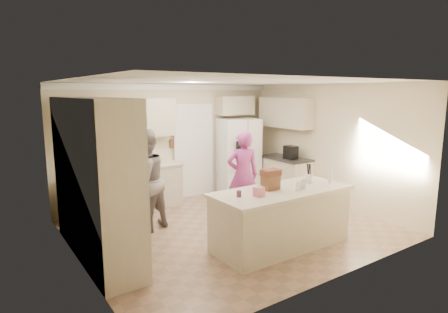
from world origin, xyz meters
TOP-DOWN VIEW (x-y plane):
  - floor at (0.00, 0.00)m, footprint 5.20×4.60m
  - ceiling at (0.00, 0.00)m, footprint 5.20×4.60m
  - wall_back at (0.00, 2.31)m, footprint 5.20×0.02m
  - wall_front at (0.00, -2.31)m, footprint 5.20×0.02m
  - wall_left at (-2.61, 0.00)m, footprint 0.02×4.60m
  - wall_right at (2.61, 0.00)m, footprint 0.02×4.60m
  - crown_back at (0.00, 2.26)m, footprint 5.20×0.08m
  - pantry_bank at (-2.30, 0.20)m, footprint 0.60×2.60m
  - back_base_cab at (-1.15, 2.00)m, footprint 2.20×0.60m
  - back_countertop at (-1.15, 1.99)m, footprint 2.24×0.63m
  - back_upper_cab at (-1.15, 2.12)m, footprint 2.20×0.35m
  - doorway_opening at (0.55, 2.28)m, footprint 0.90×0.06m
  - doorway_casing at (0.55, 2.24)m, footprint 1.02×0.03m
  - wall_frame_upper at (0.02, 2.27)m, footprint 0.15×0.02m
  - wall_frame_lower at (0.02, 2.27)m, footprint 0.15×0.02m
  - refrigerator at (1.56, 1.86)m, footprint 1.00×0.84m
  - fridge_seam at (1.56, 1.50)m, footprint 0.02×0.02m
  - fridge_dispenser at (1.34, 1.49)m, footprint 0.22×0.03m
  - fridge_handle_l at (1.51, 1.49)m, footprint 0.02×0.02m
  - fridge_handle_r at (1.61, 1.49)m, footprint 0.02×0.02m
  - over_fridge_cab at (1.65, 2.12)m, footprint 0.95×0.35m
  - right_base_cab at (2.30, 1.00)m, footprint 0.60×1.20m
  - right_countertop at (2.29, 1.00)m, footprint 0.63×1.24m
  - right_upper_cab at (2.43, 1.20)m, footprint 0.35×1.50m
  - coffee_maker at (2.25, 0.80)m, footprint 0.22×0.28m
  - island_base at (0.20, -1.10)m, footprint 2.20×0.90m
  - island_top at (0.20, -1.10)m, footprint 2.28×0.96m
  - utensil_crock at (0.85, -1.05)m, footprint 0.13×0.13m
  - tissue_box at (-0.35, -1.20)m, footprint 0.13×0.13m
  - tissue_plume at (-0.35, -1.20)m, footprint 0.08×0.08m
  - dollhouse_body at (0.05, -1.00)m, footprint 0.26×0.18m
  - dollhouse_roof at (0.05, -1.00)m, footprint 0.28×0.20m
  - jam_jar at (-0.60, -1.05)m, footprint 0.07×0.07m
  - greeting_card_a at (0.35, -1.30)m, footprint 0.12×0.06m
  - greeting_card_b at (0.50, -1.25)m, footprint 0.12×0.05m
  - water_bottle at (1.15, -1.25)m, footprint 0.07×0.07m
  - shaker_salt at (1.02, -0.88)m, footprint 0.05×0.05m
  - shaker_pepper at (1.09, -0.88)m, footprint 0.05×0.05m
  - teen_boy at (-1.30, 0.76)m, footprint 1.06×0.96m
  - teen_girl at (0.53, 0.33)m, footprint 0.73×0.62m
  - fridge_magnets at (1.56, 1.49)m, footprint 0.76×0.02m

SIDE VIEW (x-z plane):
  - floor at x=0.00m, z-range -0.02..0.00m
  - back_base_cab at x=-1.15m, z-range 0.00..0.88m
  - right_base_cab at x=2.30m, z-range 0.00..0.88m
  - island_base at x=0.20m, z-range 0.00..0.88m
  - teen_girl at x=0.53m, z-range 0.00..1.70m
  - teen_boy at x=-1.30m, z-range 0.00..1.80m
  - back_countertop at x=-1.15m, z-range 0.88..0.92m
  - refrigerator at x=1.56m, z-range 0.00..1.80m
  - fridge_seam at x=1.56m, z-range 0.01..1.79m
  - right_countertop at x=2.29m, z-range 0.88..0.92m
  - island_top at x=0.20m, z-range 0.88..0.93m
  - fridge_magnets at x=1.56m, z-range 0.18..1.62m
  - jam_jar at x=-0.60m, z-range 0.93..1.02m
  - shaker_salt at x=1.02m, z-range 0.93..1.02m
  - shaker_pepper at x=1.09m, z-range 0.93..1.02m
  - tissue_box at x=-0.35m, z-range 0.93..1.07m
  - utensil_crock at x=0.85m, z-range 0.93..1.07m
  - greeting_card_a at x=0.35m, z-range 0.93..1.08m
  - greeting_card_b at x=0.50m, z-range 0.93..1.08m
  - dollhouse_body at x=0.05m, z-range 0.93..1.15m
  - water_bottle at x=1.15m, z-range 0.92..1.17m
  - doorway_opening at x=0.55m, z-range 0.00..2.10m
  - doorway_casing at x=0.55m, z-range -0.06..2.16m
  - fridge_handle_l at x=1.51m, z-range 0.62..1.48m
  - fridge_handle_r at x=1.61m, z-range 0.62..1.48m
  - coffee_maker at x=2.25m, z-range 0.92..1.22m
  - tissue_plume at x=-0.35m, z-range 1.06..1.15m
  - fridge_dispenser at x=1.34m, z-range 0.97..1.32m
  - pantry_bank at x=-2.30m, z-range 0.00..2.35m
  - dollhouse_roof at x=0.05m, z-range 1.15..1.25m
  - wall_frame_lower at x=0.02m, z-range 1.18..1.38m
  - wall_back at x=0.00m, z-range 0.00..2.60m
  - wall_front at x=0.00m, z-range 0.00..2.60m
  - wall_left at x=-2.61m, z-range 0.00..2.60m
  - wall_right at x=2.61m, z-range 0.00..2.60m
  - wall_frame_upper at x=0.02m, z-range 1.45..1.65m
  - back_upper_cab at x=-1.15m, z-range 1.50..2.30m
  - right_upper_cab at x=2.43m, z-range 1.60..2.30m
  - over_fridge_cab at x=1.65m, z-range 1.88..2.33m
  - crown_back at x=0.00m, z-range 2.47..2.59m
  - ceiling at x=0.00m, z-range 2.60..2.62m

